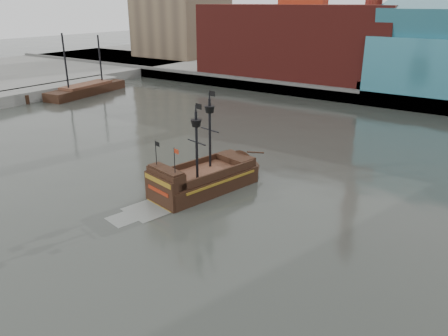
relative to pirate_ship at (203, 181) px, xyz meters
The scene contains 6 objects.
ground 16.11m from the pirate_ship, 72.83° to the right, with size 400.00×400.00×0.00m, color #2A2D28.
promenade_far 76.79m from the pirate_ship, 86.46° to the left, with size 220.00×60.00×2.00m, color slate.
seawall 47.38m from the pirate_ship, 84.25° to the left, with size 220.00×1.00×2.60m, color #4C4C49.
pier 55.23m from the pirate_ship, 164.63° to the left, with size 6.00×40.00×2.00m, color slate.
pirate_ship is the anchor object (origin of this frame).
docked_vessel 54.35m from the pirate_ship, 153.08° to the left, with size 6.77×19.14×12.74m.
Camera 1 is at (19.77, -16.09, 17.60)m, focal length 35.00 mm.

